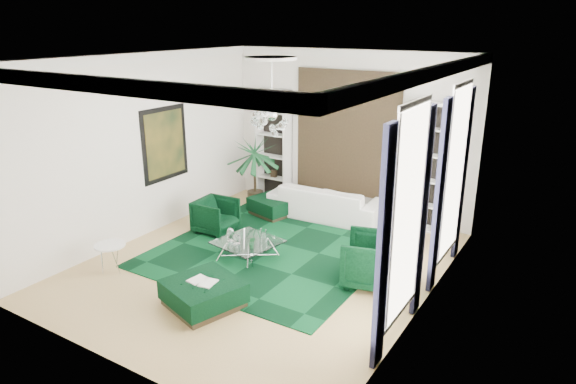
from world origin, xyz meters
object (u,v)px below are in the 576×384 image
Objects in this scene: armchair_right at (372,260)px; ottoman_side at (274,206)px; sofa at (326,202)px; coffee_table at (248,250)px; ottoman_front at (204,294)px; armchair_left at (216,216)px; side_table at (112,259)px; palm at (255,163)px.

armchair_right is 3.87m from ottoman_side.
sofa reaches higher than coffee_table.
armchair_left is at bearing 125.64° from ottoman_front.
coffee_table is 1.14× the size of ottoman_side.
side_table reaches higher than ottoman_front.
armchair_right reaches higher than coffee_table.
sofa is 2.68× the size of armchair_right.
sofa is 2.05m from palm.
ottoman_side is at bearing 77.51° from side_table.
ottoman_front is 2.21m from side_table.
ottoman_front is at bearing -147.78° from armchair_left.
armchair_left is 0.76× the size of coffee_table.
ottoman_front is at bearing -58.22° from armchair_right.
coffee_table is at bearing -121.40° from armchair_left.
palm is (-1.92, -0.15, 0.69)m from sofa.
coffee_table is at bearing 44.17° from side_table.
palm reaches higher than coffee_table.
armchair_right is at bearing 7.61° from coffee_table.
palm is (-0.76, 0.31, 0.87)m from ottoman_side.
ottoman_front is (1.80, -2.51, -0.16)m from armchair_left.
armchair_left is at bearing -110.74° from armchair_right.
armchair_right is 0.92× the size of ottoman_front.
ottoman_front reaches higher than ottoman_side.
armchair_left is 0.82× the size of armchair_right.
palm is at bearing 1.03° from sofa.
sofa is 3.26m from armchair_right.
side_table is 4.43m from palm.
palm is (-1.66, 2.61, 0.89)m from coffee_table.
palm is (-0.28, 1.87, 0.71)m from armchair_left.
sofa is 2.47× the size of ottoman_front.
armchair_left is 0.38× the size of palm.
armchair_left reaches higher than ottoman_side.
sofa is 2.47× the size of coffee_table.
armchair_left reaches higher than side_table.
armchair_right is at bearing 128.02° from sofa.
coffee_table is (1.39, -0.74, -0.19)m from armchair_left.
ottoman_front is at bearing -72.15° from ottoman_side.
side_table is at bearing -91.72° from palm.
sofa is 2.61m from armchair_left.
coffee_table is (-0.25, -2.76, -0.20)m from sofa.
ottoman_front is (0.41, -1.77, 0.03)m from coffee_table.
side_table is at bearing -135.83° from coffee_table.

